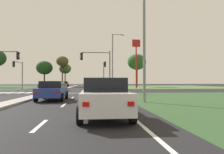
% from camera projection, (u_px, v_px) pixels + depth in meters
% --- Properties ---
extents(ground_plane, '(200.00, 200.00, 0.00)m').
position_uv_depth(ground_plane, '(58.00, 91.00, 32.79)').
color(ground_plane, black).
extents(grass_verge_far_right, '(35.00, 35.00, 0.01)m').
position_uv_depth(grass_verge_far_right, '(162.00, 87.00, 59.71)').
color(grass_verge_far_right, '#476B38').
rests_on(grass_verge_far_right, ground).
extents(median_island_near, '(1.20, 22.00, 0.14)m').
position_uv_depth(median_island_near, '(14.00, 102.00, 13.89)').
color(median_island_near, gray).
rests_on(median_island_near, ground).
extents(median_island_far, '(1.20, 36.00, 0.14)m').
position_uv_depth(median_island_far, '(72.00, 87.00, 57.66)').
color(median_island_far, gray).
rests_on(median_island_far, ground).
extents(lane_dash_near, '(0.14, 2.00, 0.01)m').
position_uv_depth(lane_dash_near, '(40.00, 125.00, 6.83)').
color(lane_dash_near, silver).
rests_on(lane_dash_near, ground).
extents(lane_dash_second, '(0.14, 2.00, 0.01)m').
position_uv_depth(lane_dash_second, '(64.00, 105.00, 12.80)').
color(lane_dash_second, silver).
rests_on(lane_dash_second, ground).
extents(lane_dash_third, '(0.14, 2.00, 0.01)m').
position_uv_depth(lane_dash_third, '(72.00, 98.00, 18.77)').
color(lane_dash_third, silver).
rests_on(lane_dash_third, ground).
extents(edge_line_right, '(0.14, 24.00, 0.01)m').
position_uv_depth(edge_line_right, '(113.00, 101.00, 15.57)').
color(edge_line_right, silver).
rests_on(edge_line_right, ground).
extents(stop_bar_near, '(6.40, 0.50, 0.01)m').
position_uv_depth(stop_bar_near, '(80.00, 93.00, 26.20)').
color(stop_bar_near, silver).
rests_on(stop_bar_near, ground).
extents(crosswalk_bar_near, '(0.70, 2.80, 0.01)m').
position_uv_depth(crosswalk_bar_near, '(2.00, 93.00, 26.97)').
color(crosswalk_bar_near, silver).
rests_on(crosswalk_bar_near, ground).
extents(crosswalk_bar_second, '(0.70, 2.80, 0.01)m').
position_uv_depth(crosswalk_bar_second, '(11.00, 93.00, 27.09)').
color(crosswalk_bar_second, silver).
rests_on(crosswalk_bar_second, ground).
extents(crosswalk_bar_third, '(0.70, 2.80, 0.01)m').
position_uv_depth(crosswalk_bar_third, '(20.00, 93.00, 27.20)').
color(crosswalk_bar_third, silver).
rests_on(crosswalk_bar_third, ground).
extents(crosswalk_bar_fourth, '(0.70, 2.80, 0.01)m').
position_uv_depth(crosswalk_bar_fourth, '(29.00, 93.00, 27.32)').
color(crosswalk_bar_fourth, silver).
rests_on(crosswalk_bar_fourth, ground).
extents(crosswalk_bar_fifth, '(0.70, 2.80, 0.01)m').
position_uv_depth(crosswalk_bar_fifth, '(38.00, 93.00, 27.43)').
color(crosswalk_bar_fifth, silver).
rests_on(crosswalk_bar_fifth, ground).
extents(crosswalk_bar_sixth, '(0.70, 2.80, 0.01)m').
position_uv_depth(crosswalk_bar_sixth, '(47.00, 93.00, 27.55)').
color(crosswalk_bar_sixth, silver).
rests_on(crosswalk_bar_sixth, ground).
extents(car_grey_near, '(4.50, 2.09, 1.56)m').
position_uv_depth(car_grey_near, '(53.00, 86.00, 34.70)').
color(car_grey_near, slate).
rests_on(car_grey_near, ground).
extents(car_maroon_second, '(2.05, 4.33, 1.56)m').
position_uv_depth(car_maroon_second, '(65.00, 84.00, 59.23)').
color(car_maroon_second, maroon).
rests_on(car_maroon_second, ground).
extents(car_blue_fourth, '(2.05, 4.43, 1.49)m').
position_uv_depth(car_blue_fourth, '(53.00, 90.00, 16.21)').
color(car_blue_fourth, navy).
rests_on(car_blue_fourth, ground).
extents(car_white_fifth, '(2.02, 4.61, 1.59)m').
position_uv_depth(car_white_fifth, '(104.00, 97.00, 8.52)').
color(car_white_fifth, silver).
rests_on(car_white_fifth, ground).
extents(traffic_signal_near_right, '(3.98, 0.32, 5.49)m').
position_uv_depth(traffic_signal_near_right, '(99.00, 64.00, 26.93)').
color(traffic_signal_near_right, gray).
rests_on(traffic_signal_near_right, ground).
extents(traffic_signal_far_right, '(0.32, 4.26, 5.25)m').
position_uv_depth(traffic_signal_far_right, '(104.00, 70.00, 38.64)').
color(traffic_signal_far_right, gray).
rests_on(traffic_signal_far_right, ground).
extents(traffic_signal_far_left, '(0.32, 4.73, 5.12)m').
position_uv_depth(traffic_signal_far_left, '(19.00, 70.00, 36.89)').
color(traffic_signal_far_left, gray).
rests_on(traffic_signal_far_left, ground).
extents(street_lamp_near, '(2.37, 0.28, 10.94)m').
position_uv_depth(street_lamp_near, '(146.00, 17.00, 14.75)').
color(street_lamp_near, gray).
rests_on(street_lamp_near, ground).
extents(street_lamp_second, '(2.14, 0.54, 9.87)m').
position_uv_depth(street_lamp_second, '(113.00, 59.00, 36.45)').
color(street_lamp_second, gray).
rests_on(street_lamp_second, ground).
extents(fastfood_pole_sign, '(1.80, 0.40, 10.91)m').
position_uv_depth(fastfood_pole_sign, '(136.00, 53.00, 46.55)').
color(fastfood_pole_sign, red).
rests_on(fastfood_pole_sign, ground).
extents(treeline_third, '(4.63, 4.63, 7.47)m').
position_uv_depth(treeline_third, '(44.00, 68.00, 60.15)').
color(treeline_third, '#423323').
rests_on(treeline_third, ground).
extents(treeline_fourth, '(3.45, 3.45, 6.77)m').
position_uv_depth(treeline_fourth, '(65.00, 69.00, 61.26)').
color(treeline_fourth, '#423323').
rests_on(treeline_fourth, ground).
extents(treeline_fifth, '(3.44, 3.44, 8.77)m').
position_uv_depth(treeline_fifth, '(62.00, 62.00, 59.14)').
color(treeline_fifth, '#423323').
rests_on(treeline_fifth, ground).
extents(treeline_sixth, '(5.24, 5.24, 9.26)m').
position_uv_depth(treeline_sixth, '(137.00, 62.00, 58.54)').
color(treeline_sixth, '#423323').
rests_on(treeline_sixth, ground).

